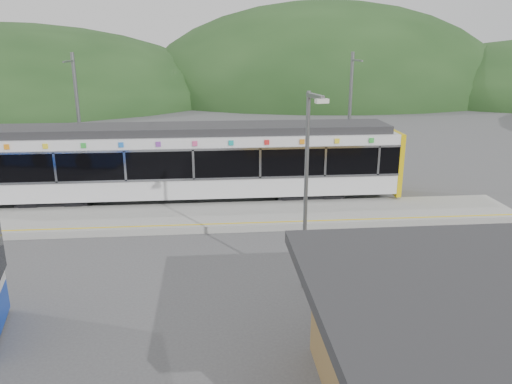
{
  "coord_description": "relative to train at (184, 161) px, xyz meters",
  "views": [
    {
      "loc": [
        -0.37,
        -17.32,
        7.47
      ],
      "look_at": [
        1.31,
        1.0,
        1.93
      ],
      "focal_mm": 35.0,
      "sensor_mm": 36.0,
      "label": 1
    }
  ],
  "objects": [
    {
      "name": "catenary_mast_east",
      "position": [
        8.66,
        2.56,
        1.58
      ],
      "size": [
        0.18,
        1.8,
        7.0
      ],
      "color": "slate",
      "rests_on": "ground"
    },
    {
      "name": "ground",
      "position": [
        1.66,
        -6.0,
        -2.06
      ],
      "size": [
        120.0,
        120.0,
        0.0
      ],
      "primitive_type": "plane",
      "color": "#4C4C4F",
      "rests_on": "ground"
    },
    {
      "name": "catenary_mast_west",
      "position": [
        -5.34,
        2.56,
        1.58
      ],
      "size": [
        0.18,
        1.8,
        7.0
      ],
      "color": "slate",
      "rests_on": "ground"
    },
    {
      "name": "hills",
      "position": [
        7.85,
        -0.71,
        -2.06
      ],
      "size": [
        146.0,
        149.0,
        26.0
      ],
      "color": "#1E3D19",
      "rests_on": "ground"
    },
    {
      "name": "yellow_line",
      "position": [
        1.66,
        -4.0,
        -1.76
      ],
      "size": [
        26.0,
        0.1,
        0.01
      ],
      "primitive_type": "cube",
      "color": "yellow",
      "rests_on": "platform"
    },
    {
      "name": "platform",
      "position": [
        1.66,
        -2.7,
        -1.91
      ],
      "size": [
        26.0,
        3.2,
        0.3
      ],
      "primitive_type": "cube",
      "color": "#9E9E99",
      "rests_on": "ground"
    },
    {
      "name": "lamp_post",
      "position": [
        4.09,
        -9.3,
        1.6
      ],
      "size": [
        0.38,
        1.1,
        6.15
      ],
      "rotation": [
        0.0,
        0.0,
        0.2
      ],
      "color": "slate",
      "rests_on": "ground"
    },
    {
      "name": "train",
      "position": [
        0.0,
        0.0,
        0.0
      ],
      "size": [
        20.44,
        3.01,
        3.74
      ],
      "color": "black",
      "rests_on": "ground"
    }
  ]
}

